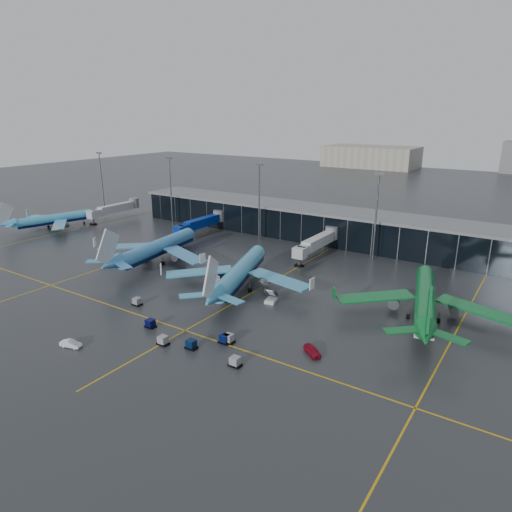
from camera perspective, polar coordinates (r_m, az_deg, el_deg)
The scene contains 13 objects.
ground at distance 109.07m, azimuth -7.47°, elevation -4.95°, with size 600.00×600.00×0.00m, color #282B2D.
terminal_pier at distance 157.07m, azimuth 7.40°, elevation 4.13°, with size 142.00×17.00×10.70m.
jet_bridges at distance 160.59m, azimuth -6.99°, elevation 4.13°, with size 94.00×27.50×7.20m.
flood_masts at distance 142.61m, azimuth 7.18°, elevation 6.23°, with size 203.00×0.50×25.50m.
taxi_lines at distance 111.20m, azimuth 0.04°, elevation -4.33°, with size 220.00×120.00×0.02m.
airliner_klm_west at distance 185.37m, azimuth -23.94°, elevation 4.89°, with size 32.28×36.77×11.30m, color #45AFE2, non-canonical shape.
airliner_arkefly at distance 133.73m, azimuth -12.22°, elevation 2.10°, with size 38.57×43.92×13.50m, color #3E8BCC, non-canonical shape.
airliner_klm_near at distance 110.73m, azimuth -1.97°, elevation -0.72°, with size 38.65×44.01×13.53m, color #3D9ECA, non-canonical shape.
airliner_aer_lingus at distance 101.46m, azimuth 20.52°, elevation -3.66°, with size 38.20×43.50×13.37m, color #0C6B2B, non-canonical shape.
baggage_carts at distance 89.59m, azimuth -8.55°, elevation -9.67°, with size 35.83×11.53×1.70m.
mobile_airstair at distance 104.38m, azimuth 1.92°, elevation -5.40°, with size 2.78×3.57×3.45m.
service_van_red at distance 83.80m, azimuth 7.05°, elevation -11.63°, with size 1.82×4.53×1.54m, color maroon.
service_van_white at distance 92.14m, azimuth -22.14°, elevation -10.12°, with size 1.43×4.10×1.35m, color white.
Camera 1 is at (67.05, -75.40, 41.42)m, focal length 32.00 mm.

